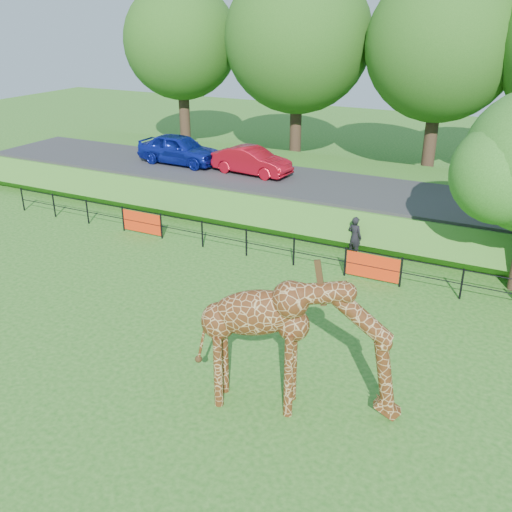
% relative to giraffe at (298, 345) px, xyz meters
% --- Properties ---
extents(ground, '(90.00, 90.00, 0.00)m').
position_rel_giraffe_xyz_m(ground, '(-3.36, -0.39, -1.74)').
color(ground, '#226118').
rests_on(ground, ground).
extents(giraffe, '(4.93, 2.15, 3.48)m').
position_rel_giraffe_xyz_m(giraffe, '(0.00, 0.00, 0.00)').
color(giraffe, '#502810').
rests_on(giraffe, ground).
extents(perimeter_fence, '(28.07, 0.10, 1.10)m').
position_rel_giraffe_xyz_m(perimeter_fence, '(-3.36, 7.61, -1.19)').
color(perimeter_fence, black).
rests_on(perimeter_fence, ground).
extents(embankment, '(40.00, 9.00, 1.30)m').
position_rel_giraffe_xyz_m(embankment, '(-3.36, 15.11, -1.09)').
color(embankment, '#226118').
rests_on(embankment, ground).
extents(road, '(40.00, 5.00, 0.12)m').
position_rel_giraffe_xyz_m(road, '(-3.36, 13.61, -0.38)').
color(road, '#2E2E30').
rests_on(road, embankment).
extents(car_blue, '(4.58, 1.98, 1.54)m').
position_rel_giraffe_xyz_m(car_blue, '(-12.56, 13.85, 0.45)').
color(car_blue, '#1627B2').
rests_on(car_blue, road).
extents(car_red, '(4.10, 1.80, 1.31)m').
position_rel_giraffe_xyz_m(car_red, '(-8.29, 13.74, 0.34)').
color(car_red, red).
rests_on(car_red, road).
extents(visitor, '(0.68, 0.54, 1.62)m').
position_rel_giraffe_xyz_m(visitor, '(-1.62, 9.44, -0.93)').
color(visitor, black).
rests_on(visitor, ground).
extents(bg_tree_line, '(37.30, 8.80, 11.82)m').
position_rel_giraffe_xyz_m(bg_tree_line, '(-1.47, 21.61, 5.45)').
color(bg_tree_line, '#2F1F15').
rests_on(bg_tree_line, ground).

